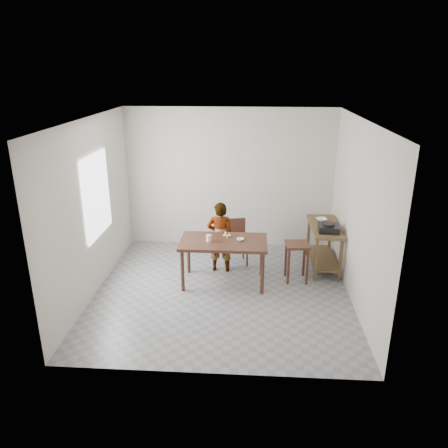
# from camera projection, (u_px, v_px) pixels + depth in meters

# --- Properties ---
(floor) EXTENTS (4.00, 4.00, 0.04)m
(floor) POSITION_uv_depth(u_px,v_px,m) (222.00, 292.00, 7.01)
(floor) COLOR gray
(floor) RESTS_ON ground
(ceiling) EXTENTS (4.00, 4.00, 0.04)m
(ceiling) POSITION_uv_depth(u_px,v_px,m) (222.00, 118.00, 6.07)
(ceiling) COLOR white
(ceiling) RESTS_ON wall_back
(wall_back) EXTENTS (4.00, 0.04, 2.70)m
(wall_back) POSITION_uv_depth(u_px,v_px,m) (230.00, 179.00, 8.44)
(wall_back) COLOR beige
(wall_back) RESTS_ON ground
(wall_front) EXTENTS (4.00, 0.04, 2.70)m
(wall_front) POSITION_uv_depth(u_px,v_px,m) (209.00, 270.00, 4.65)
(wall_front) COLOR beige
(wall_front) RESTS_ON ground
(wall_left) EXTENTS (0.04, 4.00, 2.70)m
(wall_left) POSITION_uv_depth(u_px,v_px,m) (91.00, 208.00, 6.67)
(wall_left) COLOR beige
(wall_left) RESTS_ON ground
(wall_right) EXTENTS (0.04, 4.00, 2.70)m
(wall_right) POSITION_uv_depth(u_px,v_px,m) (359.00, 214.00, 6.42)
(wall_right) COLOR beige
(wall_right) RESTS_ON ground
(window_pane) EXTENTS (0.02, 1.10, 1.30)m
(window_pane) POSITION_uv_depth(u_px,v_px,m) (97.00, 195.00, 6.80)
(window_pane) COLOR white
(window_pane) RESTS_ON wall_left
(dining_table) EXTENTS (1.40, 0.80, 0.75)m
(dining_table) POSITION_uv_depth(u_px,v_px,m) (224.00, 262.00, 7.16)
(dining_table) COLOR #44251A
(dining_table) RESTS_ON floor
(prep_counter) EXTENTS (0.50, 1.20, 0.80)m
(prep_counter) POSITION_uv_depth(u_px,v_px,m) (323.00, 247.00, 7.70)
(prep_counter) COLOR brown
(prep_counter) RESTS_ON floor
(child) EXTENTS (0.47, 0.32, 1.25)m
(child) POSITION_uv_depth(u_px,v_px,m) (220.00, 237.00, 7.51)
(child) COLOR white
(child) RESTS_ON floor
(dining_chair) EXTENTS (0.47, 0.47, 0.81)m
(dining_chair) POSITION_uv_depth(u_px,v_px,m) (236.00, 243.00, 7.86)
(dining_chair) COLOR #44251A
(dining_chair) RESTS_ON floor
(stool) EXTENTS (0.40, 0.40, 0.66)m
(stool) POSITION_uv_depth(u_px,v_px,m) (296.00, 262.00, 7.26)
(stool) COLOR #44251A
(stool) RESTS_ON floor
(glass_tumbler) EXTENTS (0.12, 0.12, 0.11)m
(glass_tumbler) POSITION_uv_depth(u_px,v_px,m) (209.00, 238.00, 6.99)
(glass_tumbler) COLOR silver
(glass_tumbler) RESTS_ON dining_table
(small_bowl) EXTENTS (0.13, 0.13, 0.04)m
(small_bowl) POSITION_uv_depth(u_px,v_px,m) (240.00, 239.00, 7.03)
(small_bowl) COLOR white
(small_bowl) RESTS_ON dining_table
(banana) EXTENTS (0.17, 0.14, 0.05)m
(banana) POSITION_uv_depth(u_px,v_px,m) (227.00, 235.00, 7.18)
(banana) COLOR #EBD04F
(banana) RESTS_ON dining_table
(serving_bowl) EXTENTS (0.23, 0.23, 0.05)m
(serving_bowl) POSITION_uv_depth(u_px,v_px,m) (321.00, 220.00, 7.77)
(serving_bowl) COLOR white
(serving_bowl) RESTS_ON prep_counter
(gas_burner) EXTENTS (0.35, 0.35, 0.11)m
(gas_burner) POSITION_uv_depth(u_px,v_px,m) (328.00, 228.00, 7.27)
(gas_burner) COLOR black
(gas_burner) RESTS_ON prep_counter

